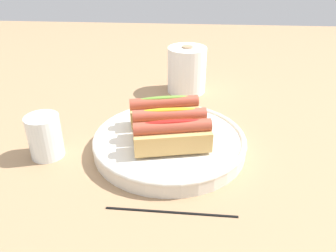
{
  "coord_description": "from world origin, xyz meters",
  "views": [
    {
      "loc": [
        0.04,
        -0.62,
        0.4
      ],
      "look_at": [
        -0.0,
        0.0,
        0.05
      ],
      "focal_mm": 36.51,
      "sensor_mm": 36.0,
      "label": 1
    }
  ],
  "objects_px": {
    "hotdog_front": "(172,136)",
    "hotdog_side": "(164,111)",
    "chopstick_near": "(171,211)",
    "hotdog_back": "(168,123)",
    "water_glass": "(45,138)",
    "paper_towel_roll": "(187,70)",
    "serving_bowl": "(168,141)"
  },
  "relations": [
    {
      "from": "hotdog_back",
      "to": "water_glass",
      "type": "relative_size",
      "value": 1.73
    },
    {
      "from": "hotdog_front",
      "to": "hotdog_side",
      "type": "bearing_deg",
      "value": 103.1
    },
    {
      "from": "hotdog_front",
      "to": "hotdog_back",
      "type": "distance_m",
      "value": 0.06
    },
    {
      "from": "serving_bowl",
      "to": "hotdog_side",
      "type": "relative_size",
      "value": 2.05
    },
    {
      "from": "hotdog_back",
      "to": "chopstick_near",
      "type": "bearing_deg",
      "value": -84.17
    },
    {
      "from": "water_glass",
      "to": "chopstick_near",
      "type": "distance_m",
      "value": 0.31
    },
    {
      "from": "water_glass",
      "to": "hotdog_side",
      "type": "bearing_deg",
      "value": 22.71
    },
    {
      "from": "hotdog_back",
      "to": "water_glass",
      "type": "height_order",
      "value": "hotdog_back"
    },
    {
      "from": "hotdog_back",
      "to": "hotdog_side",
      "type": "relative_size",
      "value": 0.99
    },
    {
      "from": "hotdog_front",
      "to": "hotdog_side",
      "type": "xyz_separation_m",
      "value": [
        -0.02,
        0.11,
        0.0
      ]
    },
    {
      "from": "serving_bowl",
      "to": "paper_towel_roll",
      "type": "bearing_deg",
      "value": 84.5
    },
    {
      "from": "hotdog_front",
      "to": "serving_bowl",
      "type": "bearing_deg",
      "value": 103.1
    },
    {
      "from": "hotdog_back",
      "to": "paper_towel_roll",
      "type": "distance_m",
      "value": 0.32
    },
    {
      "from": "hotdog_front",
      "to": "hotdog_back",
      "type": "relative_size",
      "value": 1.01
    },
    {
      "from": "hotdog_front",
      "to": "hotdog_side",
      "type": "distance_m",
      "value": 0.11
    },
    {
      "from": "water_glass",
      "to": "paper_towel_roll",
      "type": "xyz_separation_m",
      "value": [
        0.28,
        0.36,
        0.02
      ]
    },
    {
      "from": "hotdog_front",
      "to": "paper_towel_roll",
      "type": "distance_m",
      "value": 0.37
    },
    {
      "from": "hotdog_front",
      "to": "paper_towel_roll",
      "type": "xyz_separation_m",
      "value": [
        0.02,
        0.37,
        0.0
      ]
    },
    {
      "from": "hotdog_back",
      "to": "chopstick_near",
      "type": "distance_m",
      "value": 0.21
    },
    {
      "from": "hotdog_back",
      "to": "chopstick_near",
      "type": "xyz_separation_m",
      "value": [
        0.02,
        -0.2,
        -0.06
      ]
    },
    {
      "from": "chopstick_near",
      "to": "hotdog_back",
      "type": "bearing_deg",
      "value": 97.09
    },
    {
      "from": "hotdog_side",
      "to": "chopstick_near",
      "type": "xyz_separation_m",
      "value": [
        0.03,
        -0.25,
        -0.06
      ]
    },
    {
      "from": "paper_towel_roll",
      "to": "hotdog_back",
      "type": "bearing_deg",
      "value": -95.5
    },
    {
      "from": "paper_towel_roll",
      "to": "serving_bowl",
      "type": "bearing_deg",
      "value": -95.5
    },
    {
      "from": "water_glass",
      "to": "chopstick_near",
      "type": "height_order",
      "value": "water_glass"
    },
    {
      "from": "paper_towel_roll",
      "to": "chopstick_near",
      "type": "height_order",
      "value": "paper_towel_roll"
    },
    {
      "from": "hotdog_back",
      "to": "hotdog_side",
      "type": "bearing_deg",
      "value": 103.1
    },
    {
      "from": "serving_bowl",
      "to": "hotdog_front",
      "type": "height_order",
      "value": "hotdog_front"
    },
    {
      "from": "hotdog_side",
      "to": "water_glass",
      "type": "height_order",
      "value": "hotdog_side"
    },
    {
      "from": "paper_towel_roll",
      "to": "chopstick_near",
      "type": "distance_m",
      "value": 0.52
    },
    {
      "from": "hotdog_side",
      "to": "paper_towel_roll",
      "type": "distance_m",
      "value": 0.27
    },
    {
      "from": "serving_bowl",
      "to": "chopstick_near",
      "type": "height_order",
      "value": "serving_bowl"
    }
  ]
}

